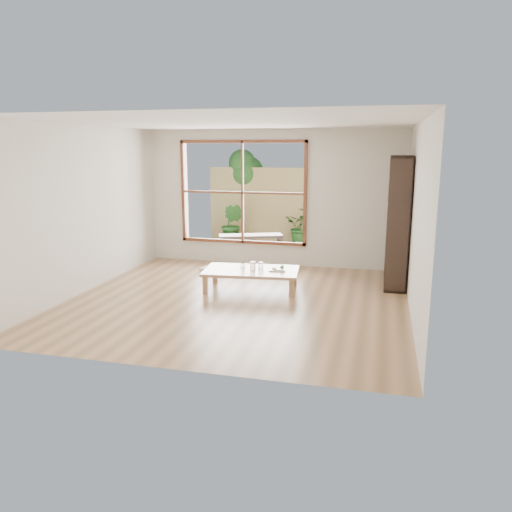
{
  "coord_description": "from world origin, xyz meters",
  "views": [
    {
      "loc": [
        2.04,
        -6.95,
        2.26
      ],
      "look_at": [
        0.12,
        0.64,
        0.55
      ],
      "focal_mm": 35.0,
      "sensor_mm": 36.0,
      "label": 1
    }
  ],
  "objects_px": {
    "bookshelf": "(398,222)",
    "garden_bench": "(251,237)",
    "low_table": "(251,272)",
    "food_tray": "(278,269)"
  },
  "relations": [
    {
      "from": "bookshelf",
      "to": "food_tray",
      "type": "distance_m",
      "value": 2.1
    },
    {
      "from": "low_table",
      "to": "bookshelf",
      "type": "height_order",
      "value": "bookshelf"
    },
    {
      "from": "low_table",
      "to": "bookshelf",
      "type": "xyz_separation_m",
      "value": [
        2.26,
        0.8,
        0.78
      ]
    },
    {
      "from": "low_table",
      "to": "garden_bench",
      "type": "xyz_separation_m",
      "value": [
        -0.68,
        2.53,
        0.1
      ]
    },
    {
      "from": "food_tray",
      "to": "bookshelf",
      "type": "bearing_deg",
      "value": 14.4
    },
    {
      "from": "food_tray",
      "to": "garden_bench",
      "type": "bearing_deg",
      "value": 106.41
    },
    {
      "from": "bookshelf",
      "to": "garden_bench",
      "type": "bearing_deg",
      "value": 149.52
    },
    {
      "from": "bookshelf",
      "to": "low_table",
      "type": "bearing_deg",
      "value": -160.58
    },
    {
      "from": "low_table",
      "to": "food_tray",
      "type": "bearing_deg",
      "value": 0.51
    },
    {
      "from": "low_table",
      "to": "garden_bench",
      "type": "relative_size",
      "value": 1.14
    }
  ]
}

